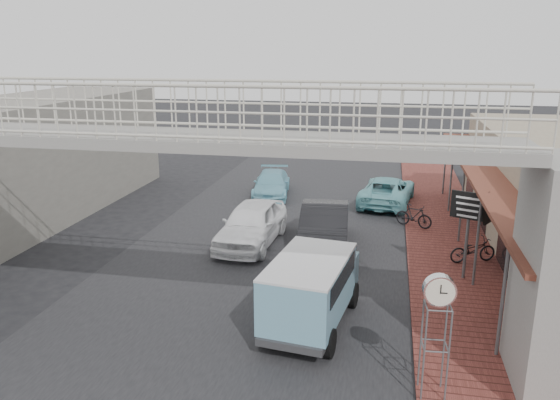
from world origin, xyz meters
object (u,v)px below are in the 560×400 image
at_px(angkot_van, 312,283).
at_px(motorcycle_near, 473,250).
at_px(angkot_far, 271,184).
at_px(arrow_sign, 494,211).
at_px(dark_sedan, 324,228).
at_px(street_clock, 439,296).
at_px(motorcycle_far, 414,216).
at_px(white_hatchback, 252,224).
at_px(angkot_curb, 387,191).

bearing_deg(angkot_van, motorcycle_near, 55.79).
xyz_separation_m(angkot_far, arrow_sign, (8.72, -9.15, 1.82)).
height_order(dark_sedan, motorcycle_near, dark_sedan).
xyz_separation_m(street_clock, arrow_sign, (2.01, 6.03, 0.12)).
distance_m(motorcycle_far, arrow_sign, 5.88).
xyz_separation_m(white_hatchback, angkot_van, (3.07, -5.78, 0.44)).
xyz_separation_m(angkot_far, motorcycle_far, (6.71, -3.95, -0.04)).
height_order(angkot_far, motorcycle_far, angkot_far).
relative_size(dark_sedan, street_clock, 1.82).
distance_m(dark_sedan, angkot_curb, 6.80).
xyz_separation_m(angkot_van, street_clock, (2.89, -2.51, 1.07)).
bearing_deg(motorcycle_near, angkot_van, 115.68).
relative_size(angkot_van, street_clock, 1.56).
distance_m(motorcycle_near, motorcycle_far, 3.90).
distance_m(motorcycle_far, street_clock, 11.36).
height_order(white_hatchback, motorcycle_far, white_hatchback).
height_order(angkot_van, motorcycle_far, angkot_van).
xyz_separation_m(angkot_curb, arrow_sign, (3.11, -8.74, 1.77)).
xyz_separation_m(motorcycle_near, arrow_sign, (0.19, -1.75, 1.89)).
bearing_deg(angkot_van, motorcycle_far, 79.23).
height_order(motorcycle_far, street_clock, street_clock).
distance_m(motorcycle_near, arrow_sign, 2.58).
bearing_deg(motorcycle_near, motorcycle_far, 5.15).
height_order(white_hatchback, arrow_sign, arrow_sign).
bearing_deg(angkot_curb, white_hatchback, 60.89).
bearing_deg(motorcycle_far, white_hatchback, 141.56).
height_order(angkot_curb, arrow_sign, arrow_sign).
xyz_separation_m(angkot_far, motorcycle_near, (8.53, -7.40, -0.07)).
distance_m(angkot_far, motorcycle_near, 11.29).
distance_m(angkot_far, arrow_sign, 12.77).
bearing_deg(angkot_curb, dark_sedan, 79.17).
distance_m(angkot_curb, motorcycle_near, 7.57).
xyz_separation_m(angkot_curb, street_clock, (1.10, -14.76, 1.65)).
xyz_separation_m(motorcycle_far, arrow_sign, (2.01, -5.20, 1.86)).
bearing_deg(white_hatchback, angkot_van, -58.86).
bearing_deg(motorcycle_near, white_hatchback, 63.72).
height_order(white_hatchback, dark_sedan, dark_sedan).
bearing_deg(street_clock, angkot_far, 108.73).
relative_size(angkot_van, motorcycle_far, 2.72).
bearing_deg(angkot_van, white_hatchback, 125.59).
distance_m(angkot_curb, street_clock, 14.89).
height_order(dark_sedan, angkot_van, angkot_van).
height_order(angkot_van, motorcycle_near, angkot_van).
bearing_deg(angkot_far, angkot_van, -80.71).
relative_size(white_hatchback, angkot_curb, 0.99).
relative_size(street_clock, arrow_sign, 0.92).
height_order(white_hatchback, street_clock, street_clock).
relative_size(white_hatchback, angkot_far, 1.13).
distance_m(dark_sedan, motorcycle_far, 4.38).
relative_size(angkot_far, angkot_van, 0.99).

